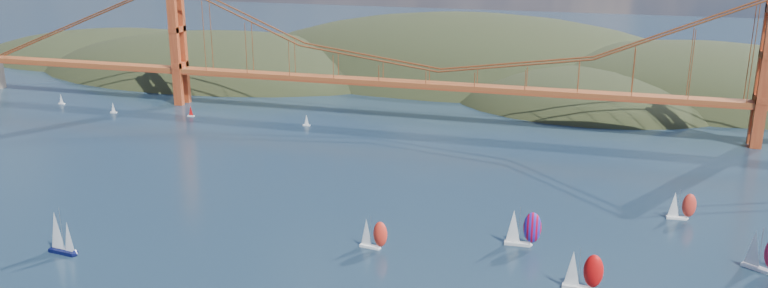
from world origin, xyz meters
TOP-DOWN VIEW (x-y plane):
  - headlands at (44.95, 278.29)m, footprint 725.00×225.00m
  - bridge at (-1.75, 180.00)m, footprint 552.00×12.00m
  - sloop_navy at (-63.63, 28.03)m, footprint 8.09×4.86m
  - racer_0 at (10.72, 52.86)m, footprint 7.70×3.72m
  - racer_1 at (62.64, 44.81)m, footprint 8.91×3.73m
  - racer_2 at (103.54, 66.53)m, footprint 9.45×7.88m
  - racer_3 at (87.66, 95.80)m, footprint 7.71×3.27m
  - racer_rwb at (46.95, 65.35)m, footprint 9.25×3.81m
  - distant_boat_0 at (-172.85, 163.47)m, footprint 3.00×2.00m
  - distant_boat_1 at (-139.78, 155.83)m, footprint 3.00×2.00m
  - distant_boat_2 at (-104.09, 159.93)m, footprint 3.00×2.00m
  - distant_boat_3 at (-50.66, 159.49)m, footprint 3.00×2.00m

SIDE VIEW (x-z plane):
  - headlands at x=44.95m, z-range -60.46..35.54m
  - distant_boat_0 at x=-172.85m, z-range 0.06..4.76m
  - distant_boat_1 at x=-139.78m, z-range 0.06..4.76m
  - distant_boat_2 at x=-104.09m, z-range 0.06..4.76m
  - distant_boat_3 at x=-50.66m, z-range 0.06..4.76m
  - racer_0 at x=10.72m, z-range -0.24..8.44m
  - racer_3 at x=87.66m, z-range -0.24..8.54m
  - racer_1 at x=62.64m, z-range -0.28..9.88m
  - racer_rwb at x=46.95m, z-range -0.29..10.31m
  - racer_2 at x=103.54m, z-range -0.30..10.57m
  - sloop_navy at x=-63.63m, z-range -0.72..11.55m
  - bridge at x=-1.75m, z-range 4.73..59.73m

